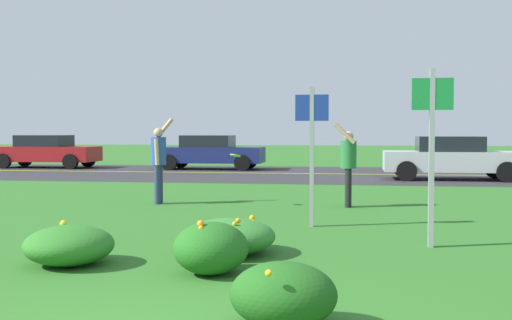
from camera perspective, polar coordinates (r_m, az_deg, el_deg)
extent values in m
plane|color=#2D6B23|center=(14.12, 3.19, -3.99)|extent=(120.00, 120.00, 0.00)
cube|color=#2D2D30|center=(24.21, 5.67, -1.24)|extent=(120.00, 9.77, 0.01)
cube|color=yellow|center=(24.20, 5.67, -1.23)|extent=(120.00, 0.16, 0.00)
ellipsoid|color=#23661E|center=(7.24, -4.07, -7.91)|extent=(0.85, 0.90, 0.59)
sphere|color=orange|center=(7.26, -1.62, -5.47)|extent=(0.06, 0.06, 0.06)
sphere|color=orange|center=(7.38, -5.10, -5.67)|extent=(0.06, 0.06, 0.06)
sphere|color=orange|center=(7.02, -4.96, -6.13)|extent=(0.06, 0.06, 0.06)
sphere|color=orange|center=(7.07, -5.01, -5.73)|extent=(0.08, 0.08, 0.08)
sphere|color=orange|center=(6.88, -4.90, -8.14)|extent=(0.05, 0.05, 0.05)
sphere|color=orange|center=(6.91, -3.08, -7.15)|extent=(0.05, 0.05, 0.05)
ellipsoid|color=#1E5619|center=(5.33, 2.47, -12.01)|extent=(0.89, 0.77, 0.54)
sphere|color=yellow|center=(4.91, 1.13, -10.14)|extent=(0.06, 0.06, 0.06)
sphere|color=yellow|center=(5.07, 4.49, -11.29)|extent=(0.08, 0.08, 0.08)
sphere|color=yellow|center=(5.49, 2.00, -10.02)|extent=(0.09, 0.09, 0.09)
sphere|color=yellow|center=(5.27, 1.03, -11.80)|extent=(0.06, 0.06, 0.06)
ellipsoid|color=#2D7526|center=(8.05, -16.46, -7.36)|extent=(1.08, 1.10, 0.48)
sphere|color=yellow|center=(7.95, -17.48, -6.51)|extent=(0.06, 0.06, 0.06)
sphere|color=yellow|center=(8.13, -17.46, -6.43)|extent=(0.05, 0.05, 0.05)
sphere|color=yellow|center=(7.90, -17.02, -6.21)|extent=(0.07, 0.07, 0.07)
sphere|color=yellow|center=(8.03, -17.71, -7.21)|extent=(0.08, 0.08, 0.08)
sphere|color=yellow|center=(8.29, -16.22, -5.96)|extent=(0.07, 0.07, 0.07)
sphere|color=yellow|center=(8.25, -16.94, -5.49)|extent=(0.08, 0.08, 0.08)
ellipsoid|color=#337F2D|center=(8.42, -2.44, -6.88)|extent=(1.22, 1.32, 0.46)
sphere|color=gold|center=(8.65, -0.35, -5.23)|extent=(0.08, 0.08, 0.08)
sphere|color=gold|center=(8.44, -0.57, -6.24)|extent=(0.07, 0.07, 0.07)
sphere|color=gold|center=(8.06, -1.93, -5.75)|extent=(0.06, 0.06, 0.06)
sphere|color=gold|center=(8.74, -0.79, -5.62)|extent=(0.09, 0.09, 0.09)
sphere|color=gold|center=(8.65, -0.28, -5.60)|extent=(0.09, 0.09, 0.09)
sphere|color=gold|center=(8.91, -0.87, -5.70)|extent=(0.07, 0.07, 0.07)
cube|color=#93969B|center=(10.75, 5.04, 0.27)|extent=(0.07, 0.10, 2.36)
cube|color=navy|center=(10.72, 5.05, 4.70)|extent=(0.56, 0.03, 0.44)
cube|color=#93969B|center=(9.12, 15.50, 0.14)|extent=(0.07, 0.10, 2.48)
cube|color=#197F38|center=(9.10, 15.59, 5.74)|extent=(0.56, 0.03, 0.44)
cylinder|color=#2D4C9E|center=(14.27, -8.77, 0.81)|extent=(0.34, 0.34, 0.62)
sphere|color=tan|center=(14.26, -8.78, 2.45)|extent=(0.21, 0.21, 0.21)
cylinder|color=navy|center=(14.39, -8.65, -2.14)|extent=(0.14, 0.14, 0.87)
cylinder|color=navy|center=(14.23, -8.85, -2.20)|extent=(0.14, 0.14, 0.87)
cylinder|color=tan|center=(14.43, -8.27, 2.79)|extent=(0.44, 0.10, 0.50)
cylinder|color=tan|center=(14.07, -8.92, 0.72)|extent=(0.11, 0.09, 0.58)
cylinder|color=#287038|center=(13.63, 8.32, 0.49)|extent=(0.34, 0.34, 0.59)
sphere|color=tan|center=(13.63, 8.33, 2.14)|extent=(0.21, 0.21, 0.21)
cylinder|color=black|center=(13.59, 8.30, -2.51)|extent=(0.14, 0.14, 0.83)
cylinder|color=black|center=(13.76, 8.30, -2.45)|extent=(0.14, 0.14, 0.83)
cylinder|color=tan|center=(13.43, 7.99, 2.37)|extent=(0.46, 0.10, 0.45)
cylinder|color=tan|center=(13.83, 8.23, 0.45)|extent=(0.11, 0.09, 0.56)
cylinder|color=#8CD133|center=(13.62, -1.87, 0.43)|extent=(0.24, 0.23, 0.09)
torus|color=#8CD133|center=(13.62, -1.87, 0.40)|extent=(0.24, 0.23, 0.09)
cube|color=maroon|center=(29.66, -18.31, 0.53)|extent=(4.50, 1.82, 0.66)
cube|color=black|center=(29.69, -18.50, 1.63)|extent=(2.10, 1.64, 0.52)
cylinder|color=black|center=(29.80, -14.87, 0.03)|extent=(0.66, 0.22, 0.66)
cylinder|color=black|center=(28.18, -16.34, -0.13)|extent=(0.66, 0.22, 0.66)
cylinder|color=black|center=(31.19, -20.08, 0.07)|extent=(0.66, 0.22, 0.66)
cylinder|color=black|center=(29.65, -21.76, -0.08)|extent=(0.66, 0.22, 0.66)
cube|color=navy|center=(27.05, -4.14, 0.47)|extent=(4.50, 1.82, 0.66)
cube|color=black|center=(27.05, -4.35, 1.68)|extent=(2.10, 1.64, 0.52)
cylinder|color=black|center=(27.62, -0.58, -0.08)|extent=(0.66, 0.22, 0.66)
cylinder|color=black|center=(25.87, -1.24, -0.26)|extent=(0.66, 0.22, 0.66)
cylinder|color=black|center=(28.31, -6.78, -0.04)|extent=(0.66, 0.22, 0.66)
cylinder|color=black|center=(26.60, -7.83, -0.21)|extent=(0.66, 0.22, 0.66)
cube|color=#B7BABF|center=(22.15, 17.23, -0.11)|extent=(4.50, 1.82, 0.66)
cube|color=black|center=(22.12, 16.99, 1.37)|extent=(2.10, 1.64, 0.52)
cylinder|color=black|center=(23.31, 20.69, -0.74)|extent=(0.66, 0.22, 0.66)
cylinder|color=black|center=(21.57, 21.63, -1.01)|extent=(0.66, 0.22, 0.66)
cylinder|color=black|center=(22.89, 13.06, -0.70)|extent=(0.66, 0.22, 0.66)
cylinder|color=black|center=(21.12, 13.39, -0.97)|extent=(0.66, 0.22, 0.66)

